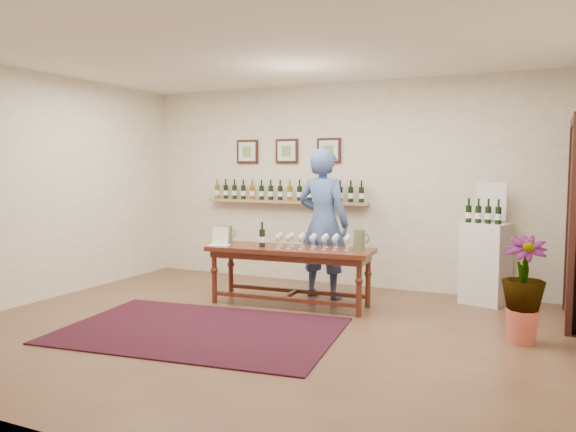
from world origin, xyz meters
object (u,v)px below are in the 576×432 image
at_px(potted_plant, 523,290).
at_px(display_pedestal, 486,263).
at_px(person, 323,223).
at_px(tasting_table, 290,256).

bearing_deg(potted_plant, display_pedestal, 107.67).
xyz_separation_m(potted_plant, person, (-2.38, 0.95, 0.43)).
bearing_deg(display_pedestal, tasting_table, -151.89).
bearing_deg(potted_plant, tasting_table, 171.42).
xyz_separation_m(display_pedestal, potted_plant, (0.48, -1.51, 0.02)).
height_order(display_pedestal, person, person).
xyz_separation_m(tasting_table, person, (0.20, 0.56, 0.35)).
height_order(display_pedestal, potted_plant, display_pedestal).
relative_size(display_pedestal, person, 0.52).
relative_size(display_pedestal, potted_plant, 1.12).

